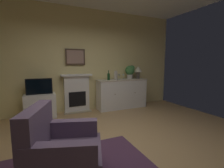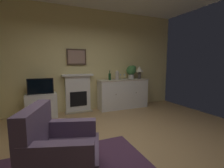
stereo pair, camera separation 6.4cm
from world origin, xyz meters
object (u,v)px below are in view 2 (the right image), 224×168
at_px(framed_picture, 77,57).
at_px(potted_plant_small, 131,71).
at_px(sideboard_cabinet, 123,94).
at_px(tv_set, 41,86).
at_px(table_lamp, 139,70).
at_px(armchair, 59,151).
at_px(fireplace_unit, 78,93).
at_px(wine_glass_left, 120,75).
at_px(wine_glass_center, 124,75).
at_px(tv_cabinet, 42,106).
at_px(vase_decorative, 117,75).
at_px(wine_bottle, 110,77).

height_order(framed_picture, potted_plant_small, framed_picture).
bearing_deg(sideboard_cabinet, tv_set, -179.80).
height_order(table_lamp, armchair, table_lamp).
height_order(fireplace_unit, armchair, fireplace_unit).
height_order(table_lamp, wine_glass_left, table_lamp).
xyz_separation_m(wine_glass_center, tv_cabinet, (-2.39, 0.05, -0.72)).
xyz_separation_m(tv_cabinet, armchair, (0.22, -2.56, 0.07)).
relative_size(framed_picture, potted_plant_small, 1.28).
bearing_deg(tv_set, tv_cabinet, 90.00).
bearing_deg(tv_set, potted_plant_small, 1.15).
height_order(framed_picture, sideboard_cabinet, framed_picture).
relative_size(fireplace_unit, framed_picture, 2.00).
bearing_deg(potted_plant_small, wine_glass_center, -165.27).
relative_size(framed_picture, table_lamp, 1.37).
bearing_deg(vase_decorative, wine_bottle, 178.75).
bearing_deg(table_lamp, wine_glass_center, -176.86).
bearing_deg(tv_cabinet, sideboard_cabinet, -0.37).
xyz_separation_m(wine_glass_center, tv_set, (-2.39, 0.02, -0.20)).
distance_m(fireplace_unit, wine_glass_left, 1.40).
bearing_deg(armchair, sideboard_cabinet, 50.02).
relative_size(table_lamp, wine_glass_left, 2.42).
bearing_deg(fireplace_unit, wine_bottle, -13.69).
relative_size(table_lamp, tv_set, 0.65).
distance_m(vase_decorative, tv_set, 2.13).
xyz_separation_m(table_lamp, potted_plant_small, (-0.27, 0.05, -0.02)).
bearing_deg(framed_picture, wine_bottle, -16.34).
xyz_separation_m(sideboard_cabinet, wine_glass_center, (0.03, -0.03, 0.58)).
relative_size(wine_bottle, wine_glass_center, 1.76).
xyz_separation_m(wine_bottle, tv_set, (-1.89, 0.04, -0.19)).
bearing_deg(fireplace_unit, wine_glass_center, -8.38).
xyz_separation_m(tv_cabinet, potted_plant_small, (2.68, 0.03, 0.85)).
relative_size(table_lamp, potted_plant_small, 0.93).
height_order(sideboard_cabinet, wine_bottle, wine_bottle).
bearing_deg(wine_glass_left, armchair, -128.56).
bearing_deg(wine_bottle, fireplace_unit, 166.31).
relative_size(tv_cabinet, potted_plant_small, 1.74).
distance_m(framed_picture, table_lamp, 2.02).
bearing_deg(wine_glass_center, table_lamp, 3.14).
bearing_deg(wine_bottle, table_lamp, 2.43).
relative_size(vase_decorative, tv_set, 0.45).
height_order(framed_picture, wine_glass_left, framed_picture).
distance_m(wine_glass_center, armchair, 3.38).
xyz_separation_m(potted_plant_small, armchair, (-2.46, -2.59, -0.78)).
xyz_separation_m(table_lamp, tv_cabinet, (-2.95, 0.02, -0.88)).
height_order(wine_bottle, potted_plant_small, potted_plant_small).
bearing_deg(tv_set, armchair, -85.07).
height_order(wine_bottle, tv_set, wine_bottle).
distance_m(tv_set, armchair, 2.59).
xyz_separation_m(fireplace_unit, tv_cabinet, (-0.97, -0.16, -0.24)).
xyz_separation_m(framed_picture, sideboard_cabinet, (1.38, -0.22, -1.13)).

